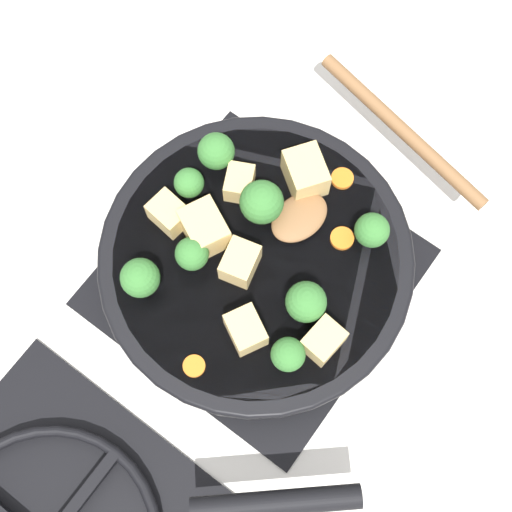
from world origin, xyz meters
TOP-DOWN VIEW (x-y plane):
  - ground_plane at (0.00, 0.00)m, footprint 2.40×2.40m
  - front_burner_grate at (0.00, 0.00)m, footprint 0.31×0.31m
  - skillet_pan at (-0.00, 0.00)m, footprint 0.40×0.42m
  - wooden_spoon at (-0.03, -0.15)m, footprint 0.24×0.22m
  - tofu_cube_center_large at (0.10, 0.02)m, footprint 0.04×0.04m
  - tofu_cube_near_handle at (0.06, 0.01)m, footprint 0.06×0.06m
  - tofu_cube_east_chunk at (0.01, 0.02)m, footprint 0.04×0.05m
  - tofu_cube_west_chunk at (0.01, -0.10)m, footprint 0.06×0.06m
  - tofu_cube_back_piece at (-0.04, 0.07)m, footprint 0.05×0.05m
  - tofu_cube_front_piece at (-0.11, 0.04)m, footprint 0.03×0.04m
  - tofu_cube_mid_small at (0.06, -0.05)m, footprint 0.04×0.04m
  - broccoli_floret_near_spoon at (0.05, 0.04)m, footprint 0.04×0.04m
  - broccoli_floret_center_top at (0.02, -0.04)m, footprint 0.05×0.05m
  - broccoli_floret_east_rim at (0.07, 0.10)m, footprint 0.04×0.04m
  - broccoli_floret_west_rim at (-0.07, 0.02)m, footprint 0.04×0.04m
  - broccoli_floret_north_edge at (-0.09, 0.07)m, footprint 0.03×0.03m
  - broccoli_floret_south_cluster at (0.10, -0.02)m, footprint 0.03×0.03m
  - broccoli_floret_mid_floret at (0.10, -0.06)m, footprint 0.04×0.04m
  - broccoli_floret_small_inner at (-0.08, -0.09)m, footprint 0.04×0.04m
  - carrot_slice_orange_thin at (-0.06, -0.07)m, footprint 0.03×0.03m
  - carrot_slice_near_center at (-0.02, 0.13)m, footprint 0.02×0.02m
  - carrot_slice_edge_slice at (-0.02, -0.13)m, footprint 0.02×0.02m

SIDE VIEW (x-z plane):
  - ground_plane at x=0.00m, z-range 0.00..0.00m
  - front_burner_grate at x=0.00m, z-range 0.00..0.03m
  - skillet_pan at x=0.00m, z-range 0.03..0.08m
  - carrot_slice_orange_thin at x=-0.06m, z-range 0.08..0.08m
  - carrot_slice_near_center at x=-0.02m, z-range 0.08..0.08m
  - carrot_slice_edge_slice at x=-0.02m, z-range 0.08..0.08m
  - wooden_spoon at x=-0.03m, z-range 0.08..0.09m
  - tofu_cube_mid_small at x=0.06m, z-range 0.08..0.11m
  - tofu_cube_front_piece at x=-0.11m, z-range 0.08..0.11m
  - tofu_cube_center_large at x=0.10m, z-range 0.08..0.11m
  - tofu_cube_back_piece at x=-0.04m, z-range 0.08..0.11m
  - tofu_cube_east_chunk at x=0.01m, z-range 0.08..0.11m
  - tofu_cube_west_chunk at x=0.01m, z-range 0.08..0.12m
  - tofu_cube_near_handle at x=0.06m, z-range 0.08..0.12m
  - broccoli_floret_south_cluster at x=0.10m, z-range 0.08..0.12m
  - broccoli_floret_north_edge at x=-0.09m, z-range 0.08..0.12m
  - broccoli_floret_near_spoon at x=0.05m, z-range 0.08..0.12m
  - broccoli_floret_small_inner at x=-0.08m, z-range 0.08..0.13m
  - broccoli_floret_mid_floret at x=0.10m, z-range 0.08..0.13m
  - broccoli_floret_east_rim at x=0.07m, z-range 0.08..0.13m
  - broccoli_floret_west_rim at x=-0.07m, z-range 0.08..0.13m
  - broccoli_floret_center_top at x=0.02m, z-range 0.08..0.13m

